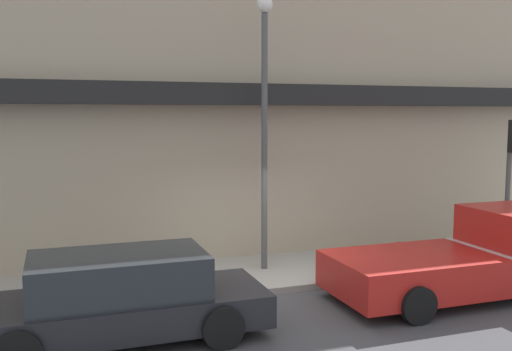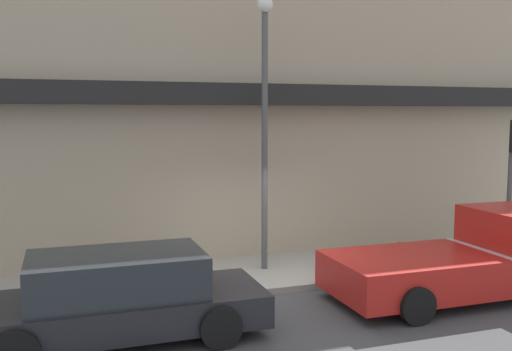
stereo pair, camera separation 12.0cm
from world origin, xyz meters
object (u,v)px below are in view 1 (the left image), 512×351
Objects in this scene: fire_hydrant at (398,254)px; traffic_light at (512,162)px; parked_car at (119,298)px; street_lamp at (264,104)px; pickup_truck at (471,258)px.

traffic_light is (3.23, 0.04, 2.05)m from fire_hydrant.
traffic_light is (9.76, 1.92, 1.79)m from parked_car.
fire_hydrant is at bearing -16.92° from street_lamp.
parked_car is 0.79× the size of street_lamp.
traffic_light reaches higher than pickup_truck.
pickup_truck is at bearing -75.67° from fire_hydrant.
pickup_truck is at bearing 0.09° from parked_car.
parked_car reaches higher than fire_hydrant.
parked_car is 5.53m from street_lamp.
street_lamp is 6.43m from traffic_light.
traffic_light reaches higher than parked_car.
street_lamp is 1.80× the size of traffic_light.
traffic_light is (2.75, 1.92, 1.73)m from pickup_truck.
fire_hydrant is 0.17× the size of traffic_light.
street_lamp is at bearing 163.08° from fire_hydrant.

